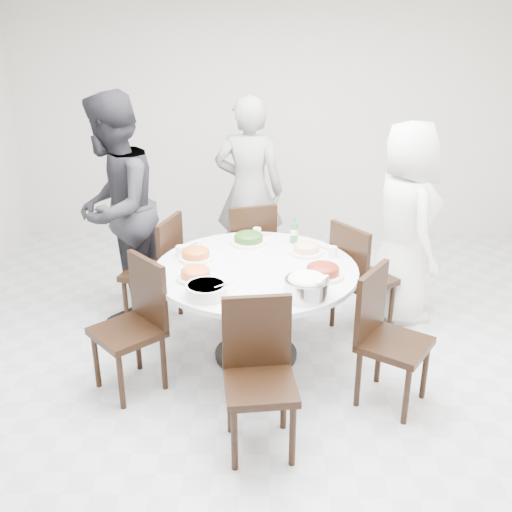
{
  "coord_description": "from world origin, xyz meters",
  "views": [
    {
      "loc": [
        -0.2,
        -3.72,
        2.53
      ],
      "look_at": [
        -0.26,
        0.34,
        0.82
      ],
      "focal_mm": 42.0,
      "sensor_mm": 36.0,
      "label": 1
    }
  ],
  "objects_px": {
    "dining_table": "(256,313)",
    "chair_se": "(395,341)",
    "diner_middle": "(249,191)",
    "soup_bowl": "(206,290)",
    "chair_sw": "(127,329)",
    "chair_n": "(248,250)",
    "diner_right": "(405,223)",
    "rice_bowl": "(307,288)",
    "diner_left": "(115,209)",
    "chair_s": "(260,383)",
    "chair_ne": "(364,277)",
    "beverage_bottle": "(294,230)",
    "chair_nw": "(151,270)"
  },
  "relations": [
    {
      "from": "chair_n",
      "to": "beverage_bottle",
      "type": "height_order",
      "value": "beverage_bottle"
    },
    {
      "from": "chair_n",
      "to": "diner_right",
      "type": "xyz_separation_m",
      "value": [
        1.32,
        -0.31,
        0.38
      ]
    },
    {
      "from": "diner_right",
      "to": "rice_bowl",
      "type": "bearing_deg",
      "value": 130.23
    },
    {
      "from": "beverage_bottle",
      "to": "rice_bowl",
      "type": "bearing_deg",
      "value": -87.73
    },
    {
      "from": "chair_sw",
      "to": "diner_left",
      "type": "distance_m",
      "value": 1.29
    },
    {
      "from": "chair_s",
      "to": "diner_right",
      "type": "relative_size",
      "value": 0.56
    },
    {
      "from": "chair_n",
      "to": "beverage_bottle",
      "type": "xyz_separation_m",
      "value": [
        0.39,
        -0.5,
        0.38
      ]
    },
    {
      "from": "dining_table",
      "to": "chair_nw",
      "type": "bearing_deg",
      "value": 147.95
    },
    {
      "from": "chair_ne",
      "to": "diner_middle",
      "type": "bearing_deg",
      "value": 6.67
    },
    {
      "from": "diner_left",
      "to": "beverage_bottle",
      "type": "height_order",
      "value": "diner_left"
    },
    {
      "from": "diner_right",
      "to": "diner_middle",
      "type": "relative_size",
      "value": 0.95
    },
    {
      "from": "diner_middle",
      "to": "soup_bowl",
      "type": "relative_size",
      "value": 6.47
    },
    {
      "from": "diner_middle",
      "to": "beverage_bottle",
      "type": "height_order",
      "value": "diner_middle"
    },
    {
      "from": "chair_s",
      "to": "rice_bowl",
      "type": "bearing_deg",
      "value": 55.55
    },
    {
      "from": "diner_right",
      "to": "rice_bowl",
      "type": "distance_m",
      "value": 1.47
    },
    {
      "from": "dining_table",
      "to": "chair_ne",
      "type": "distance_m",
      "value": 0.99
    },
    {
      "from": "diner_middle",
      "to": "diner_left",
      "type": "height_order",
      "value": "diner_left"
    },
    {
      "from": "chair_nw",
      "to": "chair_s",
      "type": "relative_size",
      "value": 1.0
    },
    {
      "from": "chair_se",
      "to": "dining_table",
      "type": "bearing_deg",
      "value": 91.67
    },
    {
      "from": "chair_s",
      "to": "soup_bowl",
      "type": "xyz_separation_m",
      "value": [
        -0.36,
        0.58,
        0.32
      ]
    },
    {
      "from": "chair_sw",
      "to": "diner_left",
      "type": "height_order",
      "value": "diner_left"
    },
    {
      "from": "diner_right",
      "to": "beverage_bottle",
      "type": "distance_m",
      "value": 0.95
    },
    {
      "from": "chair_ne",
      "to": "beverage_bottle",
      "type": "relative_size",
      "value": 4.35
    },
    {
      "from": "chair_nw",
      "to": "beverage_bottle",
      "type": "distance_m",
      "value": 1.25
    },
    {
      "from": "dining_table",
      "to": "chair_n",
      "type": "relative_size",
      "value": 1.58
    },
    {
      "from": "diner_middle",
      "to": "soup_bowl",
      "type": "xyz_separation_m",
      "value": [
        -0.24,
        -1.94,
        -0.1
      ]
    },
    {
      "from": "chair_ne",
      "to": "chair_se",
      "type": "bearing_deg",
      "value": 146.29
    },
    {
      "from": "chair_n",
      "to": "diner_right",
      "type": "relative_size",
      "value": 0.56
    },
    {
      "from": "chair_nw",
      "to": "diner_left",
      "type": "height_order",
      "value": "diner_left"
    },
    {
      "from": "soup_bowl",
      "to": "diner_left",
      "type": "bearing_deg",
      "value": 125.99
    },
    {
      "from": "chair_se",
      "to": "soup_bowl",
      "type": "relative_size",
      "value": 3.42
    },
    {
      "from": "chair_sw",
      "to": "rice_bowl",
      "type": "xyz_separation_m",
      "value": [
        1.22,
        -0.04,
        0.34
      ]
    },
    {
      "from": "chair_ne",
      "to": "rice_bowl",
      "type": "bearing_deg",
      "value": 112.93
    },
    {
      "from": "dining_table",
      "to": "chair_se",
      "type": "distance_m",
      "value": 1.1
    },
    {
      "from": "chair_n",
      "to": "diner_left",
      "type": "height_order",
      "value": "diner_left"
    },
    {
      "from": "chair_ne",
      "to": "chair_s",
      "type": "distance_m",
      "value": 1.72
    },
    {
      "from": "chair_ne",
      "to": "chair_n",
      "type": "distance_m",
      "value": 1.12
    },
    {
      "from": "chair_s",
      "to": "beverage_bottle",
      "type": "xyz_separation_m",
      "value": [
        0.26,
        1.56,
        0.38
      ]
    },
    {
      "from": "rice_bowl",
      "to": "beverage_bottle",
      "type": "height_order",
      "value": "beverage_bottle"
    },
    {
      "from": "diner_right",
      "to": "chair_ne",
      "type": "bearing_deg",
      "value": 113.35
    },
    {
      "from": "diner_right",
      "to": "diner_left",
      "type": "xyz_separation_m",
      "value": [
        -2.42,
        0.03,
        0.11
      ]
    },
    {
      "from": "chair_nw",
      "to": "chair_s",
      "type": "xyz_separation_m",
      "value": [
        0.93,
        -1.61,
        0.0
      ]
    },
    {
      "from": "diner_right",
      "to": "diner_left",
      "type": "relative_size",
      "value": 0.89
    },
    {
      "from": "chair_nw",
      "to": "soup_bowl",
      "type": "relative_size",
      "value": 3.42
    },
    {
      "from": "chair_n",
      "to": "diner_left",
      "type": "distance_m",
      "value": 1.24
    },
    {
      "from": "diner_left",
      "to": "soup_bowl",
      "type": "distance_m",
      "value": 1.48
    },
    {
      "from": "rice_bowl",
      "to": "diner_middle",
      "type": "bearing_deg",
      "value": 102.33
    },
    {
      "from": "chair_sw",
      "to": "soup_bowl",
      "type": "height_order",
      "value": "chair_sw"
    },
    {
      "from": "dining_table",
      "to": "chair_se",
      "type": "bearing_deg",
      "value": -31.71
    },
    {
      "from": "chair_ne",
      "to": "chair_s",
      "type": "height_order",
      "value": "same"
    }
  ]
}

